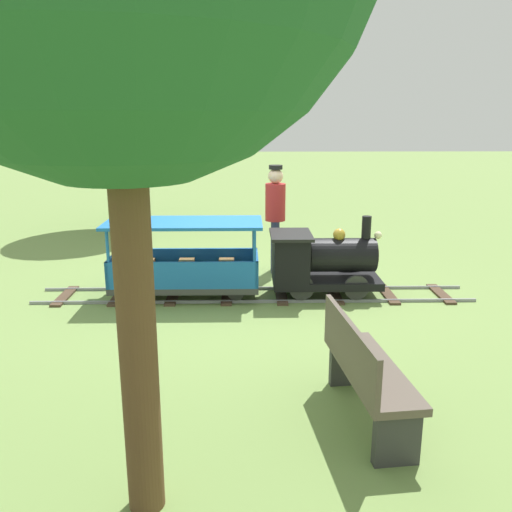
# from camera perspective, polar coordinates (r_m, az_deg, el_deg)

# --- Properties ---
(ground_plane) EXTENTS (60.00, 60.00, 0.00)m
(ground_plane) POSITION_cam_1_polar(r_m,az_deg,el_deg) (7.10, -2.76, -4.31)
(ground_plane) COLOR #75934C
(track) EXTENTS (0.78, 5.70, 0.04)m
(track) POSITION_cam_1_polar(r_m,az_deg,el_deg) (7.09, -0.20, -4.18)
(track) COLOR gray
(track) RESTS_ON ground_plane
(locomotive) EXTENTS (0.74, 1.45, 1.03)m
(locomotive) POSITION_cam_1_polar(r_m,az_deg,el_deg) (7.02, 6.75, -0.51)
(locomotive) COLOR black
(locomotive) RESTS_ON ground_plane
(passenger_car) EXTENTS (0.84, 2.00, 0.97)m
(passenger_car) POSITION_cam_1_polar(r_m,az_deg,el_deg) (7.01, -7.58, -1.03)
(passenger_car) COLOR #3F3F3F
(passenger_car) RESTS_ON ground_plane
(conductor_person) EXTENTS (0.30, 0.30, 1.62)m
(conductor_person) POSITION_cam_1_polar(r_m,az_deg,el_deg) (7.98, 2.07, 4.92)
(conductor_person) COLOR #282D47
(conductor_person) RESTS_ON ground_plane
(park_bench) EXTENTS (1.34, 0.54, 0.82)m
(park_bench) POSITION_cam_1_polar(r_m,az_deg,el_deg) (4.27, 11.48, -11.91)
(park_bench) COLOR brown
(park_bench) RESTS_ON ground_plane
(oak_tree_near) EXTENTS (2.30, 2.30, 3.77)m
(oak_tree_near) POSITION_cam_1_polar(r_m,az_deg,el_deg) (11.47, -14.51, 15.65)
(oak_tree_near) COLOR #4C3823
(oak_tree_near) RESTS_ON ground_plane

